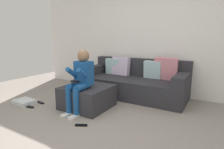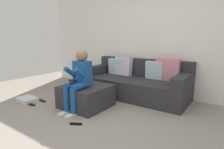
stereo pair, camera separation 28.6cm
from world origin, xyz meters
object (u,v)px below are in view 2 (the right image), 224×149
(ottoman, at_px, (86,96))
(remote_near_ottoman, at_px, (76,124))
(couch_sectional, at_px, (136,83))
(person_seated, at_px, (79,77))
(remote_under_side_table, at_px, (42,101))
(storage_bin, at_px, (27,100))
(remote_by_storage_bin, at_px, (31,105))

(ottoman, bearing_deg, remote_near_ottoman, -58.97)
(remote_near_ottoman, bearing_deg, couch_sectional, 59.25)
(couch_sectional, height_order, person_seated, person_seated)
(remote_near_ottoman, distance_m, remote_under_side_table, 1.38)
(storage_bin, relative_size, remote_near_ottoman, 2.22)
(storage_bin, bearing_deg, remote_by_storage_bin, -14.42)
(storage_bin, relative_size, remote_under_side_table, 2.03)
(couch_sectional, bearing_deg, storage_bin, -135.15)
(couch_sectional, relative_size, storage_bin, 5.65)
(remote_by_storage_bin, bearing_deg, couch_sectional, 48.52)
(couch_sectional, xyz_separation_m, storage_bin, (-1.61, -1.60, -0.27))
(couch_sectional, bearing_deg, remote_by_storage_bin, -129.03)
(person_seated, xyz_separation_m, storage_bin, (-1.18, -0.30, -0.56))
(storage_bin, height_order, remote_by_storage_bin, storage_bin)
(person_seated, distance_m, storage_bin, 1.34)
(couch_sectional, bearing_deg, person_seated, -108.27)
(couch_sectional, height_order, remote_near_ottoman, couch_sectional)
(remote_near_ottoman, height_order, remote_under_side_table, same)
(remote_near_ottoman, xyz_separation_m, remote_by_storage_bin, (-1.30, 0.09, 0.00))
(ottoman, relative_size, storage_bin, 2.02)
(remote_by_storage_bin, bearing_deg, remote_under_side_table, 94.97)
(ottoman, bearing_deg, person_seated, -85.09)
(remote_under_side_table, bearing_deg, remote_by_storage_bin, -75.69)
(remote_by_storage_bin, bearing_deg, person_seated, 19.39)
(person_seated, bearing_deg, remote_near_ottoman, -50.75)
(person_seated, bearing_deg, remote_under_side_table, -173.19)
(ottoman, relative_size, remote_near_ottoman, 4.48)
(remote_near_ottoman, relative_size, remote_by_storage_bin, 1.08)
(remote_near_ottoman, relative_size, remote_under_side_table, 0.91)
(ottoman, bearing_deg, storage_bin, -156.99)
(couch_sectional, xyz_separation_m, remote_by_storage_bin, (-1.35, -1.67, -0.30))
(couch_sectional, xyz_separation_m, ottoman, (-0.45, -1.11, -0.11))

